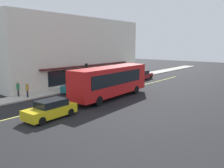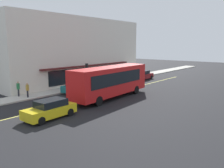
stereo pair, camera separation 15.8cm
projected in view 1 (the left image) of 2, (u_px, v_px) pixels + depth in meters
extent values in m
plane|color=black|center=(116.00, 92.00, 29.24)|extent=(120.00, 120.00, 0.00)
cube|color=#B2ADA3|center=(84.00, 86.00, 32.80)|extent=(80.00, 2.68, 0.15)
cube|color=#D8D14C|center=(116.00, 92.00, 29.24)|extent=(36.00, 0.16, 0.01)
cube|color=silver|center=(67.00, 50.00, 37.89)|extent=(25.03, 10.20, 9.95)
cube|color=#4C1919|center=(91.00, 65.00, 34.91)|extent=(17.52, 0.70, 0.20)
cube|color=black|center=(90.00, 74.00, 35.27)|extent=(15.02, 0.08, 2.00)
cube|color=red|center=(111.00, 80.00, 25.60)|extent=(11.12, 3.08, 3.00)
cube|color=black|center=(136.00, 72.00, 29.86)|extent=(0.23, 2.10, 1.80)
cube|color=black|center=(100.00, 76.00, 26.04)|extent=(8.79, 0.52, 1.32)
cube|color=black|center=(119.00, 78.00, 24.56)|extent=(8.79, 0.52, 1.32)
cube|color=#0CF259|center=(136.00, 65.00, 29.77)|extent=(0.18, 1.90, 0.36)
cube|color=#2D2D33|center=(136.00, 84.00, 30.22)|extent=(0.29, 2.41, 0.40)
cylinder|color=black|center=(120.00, 88.00, 29.31)|extent=(1.01, 0.35, 1.00)
cylinder|color=black|center=(136.00, 90.00, 27.99)|extent=(1.01, 0.35, 1.00)
cylinder|color=black|center=(82.00, 98.00, 23.71)|extent=(1.01, 0.35, 1.00)
cylinder|color=black|center=(99.00, 101.00, 22.39)|extent=(1.01, 0.35, 1.00)
cylinder|color=#2D2D33|center=(88.00, 75.00, 31.67)|extent=(0.12, 0.12, 3.20)
cube|color=black|center=(86.00, 67.00, 31.60)|extent=(0.30, 0.30, 0.90)
sphere|color=red|center=(86.00, 65.00, 31.66)|extent=(0.18, 0.18, 0.18)
sphere|color=orange|center=(86.00, 67.00, 31.71)|extent=(0.18, 0.18, 0.18)
sphere|color=green|center=(86.00, 69.00, 31.75)|extent=(0.18, 0.18, 0.18)
cube|color=maroon|center=(142.00, 76.00, 39.51)|extent=(4.37, 1.96, 0.75)
cube|color=black|center=(142.00, 72.00, 39.29)|extent=(2.46, 1.60, 0.55)
cylinder|color=black|center=(142.00, 76.00, 41.16)|extent=(0.65, 0.24, 0.64)
cylinder|color=black|center=(151.00, 77.00, 40.19)|extent=(0.65, 0.24, 0.64)
cylinder|color=black|center=(134.00, 78.00, 38.93)|extent=(0.65, 0.24, 0.64)
cylinder|color=black|center=(142.00, 79.00, 37.96)|extent=(0.65, 0.24, 0.64)
cube|color=yellow|center=(50.00, 111.00, 18.68)|extent=(4.36, 1.94, 0.75)
cube|color=black|center=(51.00, 103.00, 18.69)|extent=(2.46, 1.59, 0.55)
cylinder|color=black|center=(42.00, 121.00, 17.12)|extent=(0.65, 0.24, 0.64)
cylinder|color=black|center=(29.00, 117.00, 18.11)|extent=(0.65, 0.24, 0.64)
cylinder|color=black|center=(70.00, 112.00, 19.34)|extent=(0.65, 0.24, 0.64)
cylinder|color=black|center=(58.00, 109.00, 20.33)|extent=(0.65, 0.24, 0.64)
cube|color=#14666B|center=(79.00, 88.00, 28.73)|extent=(4.31, 1.82, 0.75)
cube|color=black|center=(78.00, 83.00, 28.50)|extent=(2.42, 1.52, 0.55)
cylinder|color=black|center=(82.00, 88.00, 30.37)|extent=(0.64, 0.22, 0.64)
cylinder|color=black|center=(91.00, 89.00, 29.34)|extent=(0.64, 0.22, 0.64)
cylinder|color=black|center=(65.00, 91.00, 28.21)|extent=(0.64, 0.22, 0.64)
cylinder|color=black|center=(74.00, 93.00, 27.18)|extent=(0.64, 0.22, 0.64)
cylinder|color=black|center=(120.00, 76.00, 39.69)|extent=(0.18, 0.18, 0.79)
cylinder|color=#33388C|center=(120.00, 72.00, 39.57)|extent=(0.34, 0.34, 0.62)
sphere|color=tan|center=(120.00, 70.00, 39.50)|extent=(0.22, 0.22, 0.22)
cylinder|color=black|center=(28.00, 94.00, 25.45)|extent=(0.18, 0.18, 0.78)
cylinder|color=#B28C33|center=(27.00, 88.00, 25.34)|extent=(0.34, 0.34, 0.62)
sphere|color=tan|center=(27.00, 84.00, 25.27)|extent=(0.22, 0.22, 0.22)
cylinder|color=black|center=(18.00, 93.00, 25.90)|extent=(0.18, 0.18, 0.82)
cylinder|color=#26723F|center=(18.00, 86.00, 25.78)|extent=(0.34, 0.34, 0.65)
sphere|color=tan|center=(18.00, 83.00, 25.71)|extent=(0.23, 0.23, 0.23)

